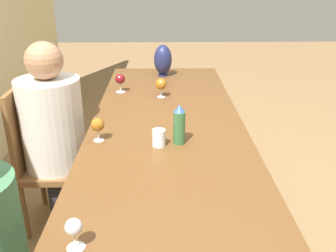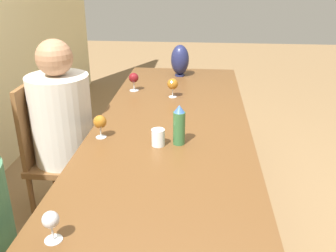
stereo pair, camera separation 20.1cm
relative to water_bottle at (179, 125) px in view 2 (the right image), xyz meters
name	(u,v)px [view 2 (the right image)]	position (x,y,z in m)	size (l,w,h in m)	color
ground_plane	(169,244)	(0.08, 0.06, -0.87)	(14.00, 14.00, 0.00)	olive
dining_table	(169,147)	(0.08, 0.06, -0.17)	(3.12, 0.94, 0.76)	brown
water_bottle	(179,125)	(0.00, 0.00, 0.00)	(0.07, 0.07, 0.22)	#336638
water_tumbler	(158,137)	(-0.03, 0.11, -0.06)	(0.07, 0.07, 0.09)	silver
vase	(180,60)	(1.38, 0.08, 0.03)	(0.16, 0.16, 0.27)	#1E234C
wine_glass_0	(134,78)	(0.92, 0.41, -0.01)	(0.08, 0.08, 0.14)	silver
wine_glass_1	(173,84)	(0.79, 0.10, -0.01)	(0.08, 0.08, 0.14)	silver
wine_glass_2	(51,221)	(-0.82, 0.39, -0.02)	(0.06, 0.06, 0.12)	silver
wine_glass_3	(100,122)	(0.04, 0.44, -0.02)	(0.07, 0.07, 0.13)	silver
chair_far	(54,150)	(0.34, 0.86, -0.36)	(0.44, 0.44, 0.97)	brown
person_far	(65,130)	(0.34, 0.77, -0.21)	(0.39, 0.39, 1.25)	#2D2D38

